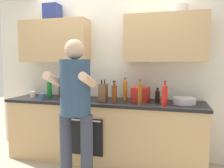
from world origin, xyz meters
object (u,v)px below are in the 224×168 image
at_px(cup_coffee, 33,94).
at_px(mixing_bowl, 184,101).
at_px(bottle_syrup, 140,94).
at_px(cup_tea, 42,97).
at_px(bottle_wine, 61,90).
at_px(cup_ceramic, 163,100).
at_px(bottle_soda, 49,89).
at_px(bottle_vinegar, 114,93).
at_px(grocery_bag_crisps, 141,94).
at_px(bottle_soy, 157,96).
at_px(knife_block, 103,93).
at_px(bottle_juice, 125,90).
at_px(person_standing, 75,102).
at_px(bottle_hotsauce, 165,96).

relative_size(cup_coffee, mixing_bowl, 0.32).
relative_size(bottle_syrup, cup_tea, 3.72).
distance_m(bottle_wine, cup_coffee, 0.45).
bearing_deg(cup_coffee, bottle_syrup, -4.05).
bearing_deg(cup_ceramic, bottle_wine, 176.28).
bearing_deg(cup_coffee, bottle_wine, 14.61).
bearing_deg(cup_ceramic, mixing_bowl, 10.12).
bearing_deg(bottle_soda, bottle_vinegar, -12.58).
bearing_deg(cup_tea, grocery_bag_crisps, 9.22).
bearing_deg(bottle_vinegar, cup_tea, -177.83).
distance_m(bottle_syrup, grocery_bag_crisps, 0.22).
relative_size(cup_ceramic, grocery_bag_crisps, 0.42).
bearing_deg(cup_coffee, bottle_soda, 40.01).
bearing_deg(cup_ceramic, bottle_soda, 175.07).
bearing_deg(cup_coffee, mixing_bowl, 1.44).
bearing_deg(bottle_soy, knife_block, -165.38).
relative_size(bottle_soda, bottle_juice, 0.90).
distance_m(bottle_soy, mixing_bowl, 0.37).
xyz_separation_m(bottle_vinegar, mixing_bowl, (0.91, 0.15, -0.08)).
bearing_deg(bottle_syrup, bottle_wine, 169.69).
bearing_deg(cup_coffee, bottle_juice, 5.86).
bearing_deg(cup_tea, person_standing, -36.10).
bearing_deg(grocery_bag_crisps, bottle_juice, 167.64).
relative_size(bottle_soda, knife_block, 0.96).
distance_m(bottle_vinegar, cup_coffee, 1.35).
bearing_deg(person_standing, bottle_soy, 45.78).
height_order(person_standing, cup_tea, person_standing).
bearing_deg(bottle_soy, cup_ceramic, -57.95).
xyz_separation_m(person_standing, bottle_wine, (-0.63, 0.83, 0.02)).
relative_size(person_standing, bottle_soy, 8.80).
bearing_deg(person_standing, mixing_bowl, 32.86).
relative_size(bottle_syrup, bottle_soy, 1.68).
xyz_separation_m(bottle_hotsauce, cup_coffee, (-2.01, 0.13, -0.08)).
distance_m(cup_tea, knife_block, 0.92).
bearing_deg(bottle_hotsauce, bottle_wine, 171.32).
distance_m(bottle_vinegar, cup_ceramic, 0.66).
xyz_separation_m(bottle_juice, mixing_bowl, (0.81, -0.09, -0.10)).
distance_m(person_standing, bottle_wine, 1.04).
xyz_separation_m(bottle_soda, grocery_bag_crisps, (1.48, -0.07, -0.02)).
bearing_deg(mixing_bowl, grocery_bag_crisps, 176.07).
distance_m(bottle_wine, bottle_vinegar, 0.94).
distance_m(bottle_hotsauce, cup_tea, 1.76).
relative_size(bottle_wine, knife_block, 0.90).
xyz_separation_m(person_standing, bottle_syrup, (0.64, 0.60, 0.03)).
xyz_separation_m(bottle_juice, cup_ceramic, (0.55, -0.14, -0.09)).
relative_size(bottle_juice, grocery_bag_crisps, 1.47).
xyz_separation_m(bottle_soy, cup_coffee, (-1.90, -0.15, -0.03)).
bearing_deg(mixing_bowl, cup_tea, -174.57).
height_order(bottle_wine, mixing_bowl, bottle_wine).
distance_m(bottle_soda, bottle_juice, 1.25).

